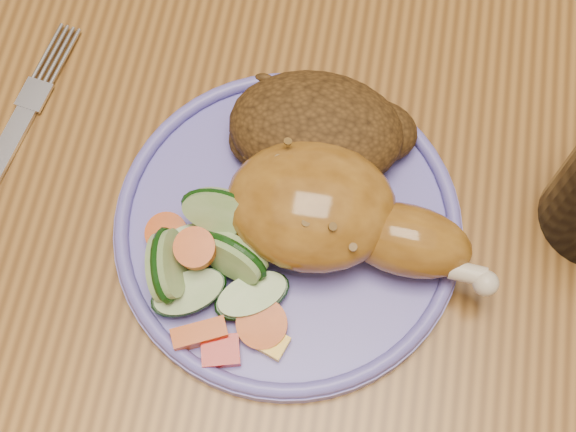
# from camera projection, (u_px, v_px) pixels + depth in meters

# --- Properties ---
(ground) EXTENTS (4.00, 4.00, 0.00)m
(ground) POSITION_uv_depth(u_px,v_px,m) (305.00, 364.00, 1.28)
(ground) COLOR brown
(ground) RESTS_ON ground
(dining_table) EXTENTS (0.90, 1.40, 0.75)m
(dining_table) POSITION_uv_depth(u_px,v_px,m) (321.00, 200.00, 0.66)
(dining_table) COLOR brown
(dining_table) RESTS_ON ground
(plate) EXTENTS (0.24, 0.24, 0.01)m
(plate) POSITION_uv_depth(u_px,v_px,m) (288.00, 227.00, 0.56)
(plate) COLOR #675FC6
(plate) RESTS_ON dining_table
(plate_rim) EXTENTS (0.24, 0.24, 0.01)m
(plate_rim) POSITION_uv_depth(u_px,v_px,m) (288.00, 221.00, 0.55)
(plate_rim) COLOR #675FC6
(plate_rim) RESTS_ON plate
(chicken_leg) EXTENTS (0.19, 0.10, 0.06)m
(chicken_leg) POSITION_uv_depth(u_px,v_px,m) (334.00, 214.00, 0.52)
(chicken_leg) COLOR #9C6620
(chicken_leg) RESTS_ON plate
(rice_pilaf) EXTENTS (0.13, 0.09, 0.05)m
(rice_pilaf) POSITION_uv_depth(u_px,v_px,m) (320.00, 131.00, 0.56)
(rice_pilaf) COLOR #472D11
(rice_pilaf) RESTS_ON plate
(vegetable_pile) EXTENTS (0.11, 0.12, 0.06)m
(vegetable_pile) POSITION_uv_depth(u_px,v_px,m) (210.00, 267.00, 0.52)
(vegetable_pile) COLOR #A50A05
(vegetable_pile) RESTS_ON plate
(fork) EXTENTS (0.05, 0.18, 0.00)m
(fork) POSITION_uv_depth(u_px,v_px,m) (8.00, 145.00, 0.59)
(fork) COLOR silver
(fork) RESTS_ON dining_table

